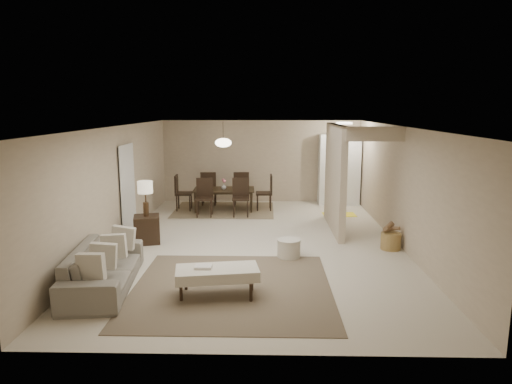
{
  "coord_description": "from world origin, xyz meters",
  "views": [
    {
      "loc": [
        0.19,
        -9.46,
        2.89
      ],
      "look_at": [
        -0.05,
        0.42,
        1.05
      ],
      "focal_mm": 32.0,
      "sensor_mm": 36.0,
      "label": 1
    }
  ],
  "objects_px": {
    "sofa": "(104,268)",
    "wicker_basket": "(391,241)",
    "side_table": "(147,229)",
    "pantry_cabinet": "(339,170)",
    "round_pouf": "(289,248)",
    "dining_table": "(224,200)",
    "ottoman_bench": "(217,274)"
  },
  "relations": [
    {
      "from": "pantry_cabinet",
      "to": "ottoman_bench",
      "type": "xyz_separation_m",
      "value": [
        -2.92,
        -6.94,
        -0.69
      ]
    },
    {
      "from": "pantry_cabinet",
      "to": "wicker_basket",
      "type": "height_order",
      "value": "pantry_cabinet"
    },
    {
      "from": "side_table",
      "to": "wicker_basket",
      "type": "xyz_separation_m",
      "value": [
        5.15,
        -0.35,
        -0.12
      ]
    },
    {
      "from": "wicker_basket",
      "to": "dining_table",
      "type": "distance_m",
      "value": 5.18
    },
    {
      "from": "side_table",
      "to": "pantry_cabinet",
      "type": "bearing_deg",
      "value": 41.06
    },
    {
      "from": "sofa",
      "to": "dining_table",
      "type": "bearing_deg",
      "value": -20.27
    },
    {
      "from": "pantry_cabinet",
      "to": "round_pouf",
      "type": "bearing_deg",
      "value": -108.84
    },
    {
      "from": "sofa",
      "to": "pantry_cabinet",
      "type": "bearing_deg",
      "value": -42.11
    },
    {
      "from": "wicker_basket",
      "to": "pantry_cabinet",
      "type": "bearing_deg",
      "value": 95.09
    },
    {
      "from": "sofa",
      "to": "dining_table",
      "type": "distance_m",
      "value": 5.87
    },
    {
      "from": "wicker_basket",
      "to": "dining_table",
      "type": "height_order",
      "value": "dining_table"
    },
    {
      "from": "ottoman_bench",
      "to": "round_pouf",
      "type": "distance_m",
      "value": 2.23
    },
    {
      "from": "pantry_cabinet",
      "to": "side_table",
      "type": "height_order",
      "value": "pantry_cabinet"
    },
    {
      "from": "side_table",
      "to": "wicker_basket",
      "type": "height_order",
      "value": "side_table"
    },
    {
      "from": "sofa",
      "to": "side_table",
      "type": "xyz_separation_m",
      "value": [
        0.05,
        2.5,
        -0.04
      ]
    },
    {
      "from": "side_table",
      "to": "dining_table",
      "type": "relative_size",
      "value": 0.34
    },
    {
      "from": "sofa",
      "to": "side_table",
      "type": "bearing_deg",
      "value": -7.4
    },
    {
      "from": "side_table",
      "to": "dining_table",
      "type": "bearing_deg",
      "value": 66.74
    },
    {
      "from": "pantry_cabinet",
      "to": "sofa",
      "type": "height_order",
      "value": "pantry_cabinet"
    },
    {
      "from": "side_table",
      "to": "ottoman_bench",
      "type": "bearing_deg",
      "value": -56.92
    },
    {
      "from": "ottoman_bench",
      "to": "round_pouf",
      "type": "xyz_separation_m",
      "value": [
        1.19,
        1.88,
        -0.18
      ]
    },
    {
      "from": "ottoman_bench",
      "to": "pantry_cabinet",
      "type": "bearing_deg",
      "value": 57.9
    },
    {
      "from": "round_pouf",
      "to": "dining_table",
      "type": "height_order",
      "value": "dining_table"
    },
    {
      "from": "sofa",
      "to": "ottoman_bench",
      "type": "bearing_deg",
      "value": -105.33
    },
    {
      "from": "pantry_cabinet",
      "to": "sofa",
      "type": "bearing_deg",
      "value": -125.85
    },
    {
      "from": "sofa",
      "to": "wicker_basket",
      "type": "bearing_deg",
      "value": -73.78
    },
    {
      "from": "pantry_cabinet",
      "to": "sofa",
      "type": "relative_size",
      "value": 0.91
    },
    {
      "from": "pantry_cabinet",
      "to": "dining_table",
      "type": "distance_m",
      "value": 3.59
    },
    {
      "from": "ottoman_bench",
      "to": "side_table",
      "type": "bearing_deg",
      "value": 113.82
    },
    {
      "from": "side_table",
      "to": "round_pouf",
      "type": "height_order",
      "value": "side_table"
    },
    {
      "from": "pantry_cabinet",
      "to": "dining_table",
      "type": "xyz_separation_m",
      "value": [
        -3.38,
        -0.95,
        -0.75
      ]
    },
    {
      "from": "sofa",
      "to": "wicker_basket",
      "type": "distance_m",
      "value": 5.63
    }
  ]
}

